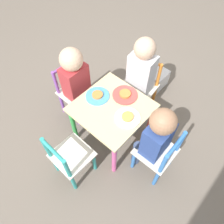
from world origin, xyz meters
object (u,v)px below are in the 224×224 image
at_px(kids_table, 112,113).
at_px(chair_orange, 141,87).
at_px(chair_teal, 70,158).
at_px(child_left, 140,73).
at_px(chair_purple, 75,92).
at_px(storage_bin, 153,76).
at_px(plate_front, 98,96).
at_px(child_back, 155,137).
at_px(plate_left, 125,95).
at_px(plate_back, 128,117).
at_px(child_front, 76,79).
at_px(chair_blue, 158,154).

distance_m(kids_table, chair_orange, 0.45).
xyz_separation_m(chair_teal, child_left, (-0.82, -0.03, 0.22)).
xyz_separation_m(chair_purple, chair_teal, (0.44, 0.43, 0.00)).
bearing_deg(chair_purple, kids_table, -90.00).
distance_m(chair_orange, chair_purple, 0.59).
bearing_deg(storage_bin, plate_front, -1.93).
bearing_deg(child_back, storage_bin, -147.33).
xyz_separation_m(chair_orange, plate_left, (0.29, 0.04, 0.19)).
bearing_deg(child_back, child_left, -132.74).
distance_m(chair_orange, plate_back, 0.51).
bearing_deg(plate_back, child_front, -90.00).
bearing_deg(storage_bin, plate_back, 19.55).
height_order(chair_blue, plate_left, chair_blue).
bearing_deg(child_left, chair_blue, -43.57).
xyz_separation_m(chair_orange, child_left, (0.06, 0.01, 0.22)).
relative_size(child_left, plate_back, 4.27).
bearing_deg(child_back, plate_back, -89.32).
xyz_separation_m(chair_orange, chair_purple, (0.44, -0.40, 0.00)).
relative_size(kids_table, chair_blue, 0.99).
bearing_deg(child_back, plate_front, -90.30).
distance_m(kids_table, chair_blue, 0.45).
height_order(chair_purple, chair_teal, same).
height_order(kids_table, child_front, child_front).
height_order(child_back, plate_back, child_back).
height_order(chair_orange, plate_left, chair_orange).
xyz_separation_m(child_back, plate_back, (0.01, -0.23, 0.00)).
distance_m(chair_purple, plate_front, 0.35).
bearing_deg(chair_blue, chair_teal, -46.08).
bearing_deg(chair_purple, plate_front, -90.00).
distance_m(plate_left, plate_front, 0.21).
xyz_separation_m(plate_back, storage_bin, (-0.76, -0.27, -0.35)).
relative_size(chair_teal, child_back, 0.71).
xyz_separation_m(chair_purple, child_left, (-0.38, 0.40, 0.22)).
distance_m(chair_blue, chair_purple, 0.88).
bearing_deg(child_left, child_back, -47.47).
xyz_separation_m(chair_blue, plate_front, (0.01, -0.59, 0.19)).
bearing_deg(plate_front, chair_purple, -90.01).
relative_size(chair_blue, chair_purple, 1.00).
height_order(chair_teal, storage_bin, chair_teal).
xyz_separation_m(child_front, plate_front, (0.00, 0.23, -0.01)).
relative_size(chair_purple, child_back, 0.71).
distance_m(child_front, plate_left, 0.41).
bearing_deg(chair_teal, child_front, -48.70).
bearing_deg(chair_orange, chair_teal, -93.44).
relative_size(chair_blue, plate_back, 2.81).
relative_size(kids_table, child_front, 0.69).
xyz_separation_m(chair_teal, plate_left, (-0.59, 0.01, 0.19)).
bearing_deg(child_front, child_left, -42.06).
height_order(plate_left, plate_front, same).
bearing_deg(child_front, plate_back, -90.00).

